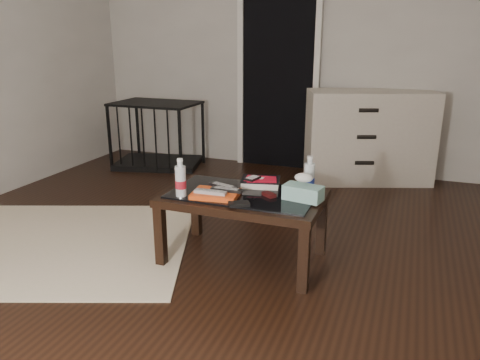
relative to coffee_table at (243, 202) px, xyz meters
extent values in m
plane|color=black|center=(-0.05, -0.15, -0.40)|extent=(5.00, 5.00, 0.00)
plane|color=beige|center=(-0.05, 2.35, 0.95)|extent=(5.00, 0.00, 5.00)
cube|color=black|center=(-0.45, 2.32, 0.60)|extent=(0.80, 0.05, 2.00)
cube|color=silver|center=(-0.87, 2.29, 0.60)|extent=(0.06, 0.04, 2.04)
cube|color=silver|center=(-0.03, 2.29, 0.60)|extent=(0.06, 0.04, 2.04)
cube|color=black|center=(-0.46, -0.26, -0.20)|extent=(0.06, 0.06, 0.40)
cube|color=black|center=(0.46, -0.26, -0.20)|extent=(0.06, 0.06, 0.40)
cube|color=black|center=(-0.46, 0.26, -0.20)|extent=(0.06, 0.06, 0.40)
cube|color=black|center=(0.46, 0.26, -0.20)|extent=(0.06, 0.06, 0.40)
cube|color=black|center=(0.00, 0.00, 0.03)|extent=(1.00, 0.60, 0.05)
cube|color=black|center=(0.00, 0.00, 0.06)|extent=(0.90, 0.50, 0.01)
cube|color=beige|center=(-1.39, -0.28, -0.39)|extent=(2.40, 2.10, 0.01)
cube|color=beige|center=(0.56, 2.08, 0.05)|extent=(1.30, 0.88, 0.90)
cylinder|color=black|center=(0.56, 1.82, -0.15)|extent=(0.18, 0.10, 0.04)
cylinder|color=black|center=(0.56, 1.82, 0.10)|extent=(0.18, 0.10, 0.04)
cylinder|color=black|center=(0.56, 1.82, 0.35)|extent=(0.18, 0.10, 0.04)
cube|color=black|center=(-1.69, 1.84, -0.37)|extent=(1.02, 0.80, 0.06)
cube|color=black|center=(-1.69, 1.84, 0.30)|extent=(1.02, 0.80, 0.02)
cube|color=black|center=(-2.12, 1.56, -0.05)|extent=(0.03, 0.03, 0.70)
cube|color=black|center=(-1.26, 1.56, -0.05)|extent=(0.03, 0.03, 0.70)
cube|color=black|center=(-2.12, 2.12, -0.05)|extent=(0.03, 0.03, 0.70)
cube|color=black|center=(-1.26, 2.12, -0.05)|extent=(0.03, 0.03, 0.70)
cube|color=#D64514|center=(-0.13, -0.12, 0.08)|extent=(0.30, 0.24, 0.03)
cube|color=#9E9DA1|center=(-0.15, -0.17, 0.11)|extent=(0.20, 0.06, 0.02)
cube|color=black|center=(-0.07, -0.09, 0.11)|extent=(0.20, 0.05, 0.02)
cube|color=black|center=(-0.12, -0.03, 0.11)|extent=(0.21, 0.11, 0.02)
cube|color=black|center=(0.06, 0.18, 0.09)|extent=(0.29, 0.25, 0.05)
cube|color=red|center=(0.05, 0.17, 0.11)|extent=(0.21, 0.16, 0.01)
cube|color=black|center=(0.02, 0.13, 0.12)|extent=(0.09, 0.12, 0.02)
cube|color=black|center=(0.17, -0.01, 0.08)|extent=(0.10, 0.09, 0.02)
cube|color=black|center=(0.06, -0.23, 0.07)|extent=(0.14, 0.12, 0.02)
cylinder|color=silver|center=(-0.34, -0.19, 0.18)|extent=(0.07, 0.07, 0.24)
cylinder|color=silver|center=(0.39, 0.14, 0.18)|extent=(0.07, 0.07, 0.24)
cube|color=teal|center=(0.38, 0.00, 0.11)|extent=(0.25, 0.16, 0.09)
camera|label=1|loc=(0.96, -2.62, 1.01)|focal=35.00mm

